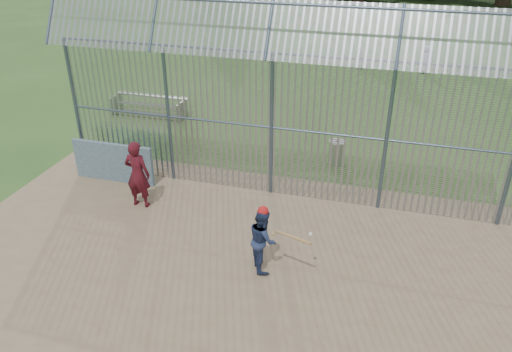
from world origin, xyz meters
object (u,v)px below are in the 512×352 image
(batter, at_px, (263,239))
(trash_can, at_px, (337,152))
(onlooker, at_px, (138,174))
(dugout_wall, at_px, (113,162))
(bleacher, at_px, (149,106))

(batter, xyz_separation_m, trash_can, (0.86, 5.77, -0.38))
(batter, distance_m, onlooker, 4.25)
(batter, bearing_deg, onlooker, 39.11)
(dugout_wall, relative_size, onlooker, 1.33)
(dugout_wall, relative_size, trash_can, 3.05)
(batter, bearing_deg, dugout_wall, 35.00)
(batter, bearing_deg, trash_can, -36.07)
(onlooker, bearing_deg, dugout_wall, -37.50)
(onlooker, distance_m, bleacher, 6.88)
(onlooker, bearing_deg, trash_can, -139.32)
(dugout_wall, bearing_deg, bleacher, 106.11)
(trash_can, distance_m, bleacher, 7.92)
(trash_can, height_order, bleacher, trash_can)
(batter, relative_size, bleacher, 0.50)
(dugout_wall, xyz_separation_m, trash_can, (6.14, 3.04, -0.24))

